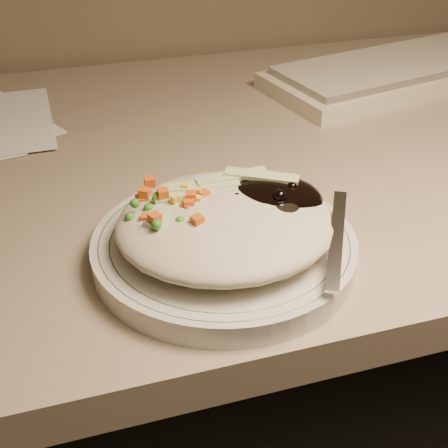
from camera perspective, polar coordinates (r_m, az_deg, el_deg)
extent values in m
cube|color=gray|center=(0.78, 0.94, 5.92)|extent=(1.40, 0.70, 0.04)
cylinder|color=silver|center=(0.56, 0.00, -2.24)|extent=(0.24, 0.24, 0.02)
torus|color=#144723|center=(0.55, 0.00, -1.39)|extent=(0.22, 0.22, 0.00)
torus|color=#144723|center=(0.55, 0.00, -1.39)|extent=(0.20, 0.20, 0.00)
ellipsoid|color=#B4AC92|center=(0.54, 0.16, 0.10)|extent=(0.19, 0.18, 0.04)
ellipsoid|color=black|center=(0.56, 4.10, 2.04)|extent=(0.10, 0.09, 0.03)
ellipsoid|color=orange|center=(0.54, -5.00, 0.60)|extent=(0.08, 0.08, 0.02)
sphere|color=black|center=(0.55, 1.16, 2.31)|extent=(0.01, 0.01, 0.01)
sphere|color=black|center=(0.56, 3.78, 3.04)|extent=(0.01, 0.01, 0.01)
sphere|color=black|center=(0.56, 6.25, 3.38)|extent=(0.01, 0.01, 0.01)
sphere|color=black|center=(0.57, 5.08, 3.40)|extent=(0.01, 0.01, 0.01)
sphere|color=black|center=(0.54, 5.11, 2.54)|extent=(0.01, 0.01, 0.01)
sphere|color=black|center=(0.55, 3.79, 2.65)|extent=(0.01, 0.01, 0.01)
sphere|color=black|center=(0.57, 4.46, 3.32)|extent=(0.01, 0.01, 0.01)
cube|color=#D55617|center=(0.54, -5.59, 2.79)|extent=(0.01, 0.01, 0.01)
cube|color=#D55617|center=(0.53, -3.39, 0.91)|extent=(0.01, 0.01, 0.01)
cube|color=#D55617|center=(0.55, -7.27, 2.83)|extent=(0.01, 0.01, 0.01)
cube|color=#D55617|center=(0.53, -3.05, 2.52)|extent=(0.01, 0.01, 0.01)
cube|color=#D55617|center=(0.53, -3.26, 1.84)|extent=(0.01, 0.01, 0.01)
cube|color=#D55617|center=(0.56, -7.51, 2.29)|extent=(0.01, 0.01, 0.01)
cube|color=#D55617|center=(0.54, -5.86, 2.42)|extent=(0.01, 0.01, 0.01)
cube|color=#D55617|center=(0.53, -3.41, 1.51)|extent=(0.01, 0.01, 0.01)
cube|color=#D55617|center=(0.54, -1.94, 2.69)|extent=(0.01, 0.01, 0.01)
cube|color=#D55617|center=(0.56, -6.82, 3.85)|extent=(0.01, 0.01, 0.01)
cube|color=#D55617|center=(0.51, -6.35, 0.52)|extent=(0.01, 0.01, 0.01)
cube|color=#D55617|center=(0.51, -2.46, 0.29)|extent=(0.01, 0.01, 0.01)
cube|color=#D55617|center=(0.53, -7.12, 0.45)|extent=(0.01, 0.01, 0.01)
cube|color=#D55617|center=(0.56, -7.34, 2.10)|extent=(0.01, 0.01, 0.01)
sphere|color=#388C28|center=(0.54, -3.53, 1.88)|extent=(0.01, 0.01, 0.01)
sphere|color=#388C28|center=(0.50, -6.18, -0.06)|extent=(0.01, 0.01, 0.01)
sphere|color=#388C28|center=(0.54, -6.91, 1.47)|extent=(0.01, 0.01, 0.01)
sphere|color=#388C28|center=(0.53, -8.16, 1.88)|extent=(0.01, 0.01, 0.01)
sphere|color=#388C28|center=(0.54, -3.96, 2.06)|extent=(0.01, 0.01, 0.01)
sphere|color=#388C28|center=(0.52, -2.42, 0.12)|extent=(0.01, 0.01, 0.01)
sphere|color=#388C28|center=(0.54, -4.98, 1.11)|extent=(0.01, 0.01, 0.01)
sphere|color=#388C28|center=(0.52, -5.25, -0.14)|extent=(0.01, 0.01, 0.01)
sphere|color=#388C28|center=(0.53, -8.60, 0.60)|extent=(0.01, 0.01, 0.01)
sphere|color=#388C28|center=(0.54, -6.01, 2.55)|extent=(0.01, 0.01, 0.01)
sphere|color=#388C28|center=(0.54, -6.20, 2.32)|extent=(0.01, 0.01, 0.01)
sphere|color=#388C28|center=(0.52, -6.50, 0.52)|extent=(0.01, 0.01, 0.01)
sphere|color=#388C28|center=(0.51, -4.03, 0.26)|extent=(0.01, 0.01, 0.01)
sphere|color=#388C28|center=(0.56, -2.04, 3.14)|extent=(0.01, 0.01, 0.01)
cube|color=yellow|center=(0.54, -4.09, 2.05)|extent=(0.01, 0.01, 0.01)
cube|color=yellow|center=(0.54, -2.36, 2.21)|extent=(0.01, 0.01, 0.01)
cube|color=yellow|center=(0.55, -5.28, 1.99)|extent=(0.01, 0.01, 0.01)
cube|color=yellow|center=(0.53, -4.48, 2.23)|extent=(0.01, 0.01, 0.01)
cube|color=yellow|center=(0.53, -4.92, 1.00)|extent=(0.01, 0.01, 0.01)
cube|color=yellow|center=(0.54, -2.33, 2.96)|extent=(0.01, 0.01, 0.01)
cube|color=yellow|center=(0.56, -3.56, 3.38)|extent=(0.01, 0.01, 0.01)
cube|color=yellow|center=(0.54, -3.91, 1.09)|extent=(0.01, 0.01, 0.01)
cube|color=#B2D18C|center=(0.56, -2.04, 3.50)|extent=(0.07, 0.02, 0.00)
cube|color=#B2D18C|center=(0.57, 0.74, 4.35)|extent=(0.07, 0.02, 0.00)
cube|color=#B2D18C|center=(0.53, -4.30, 1.32)|extent=(0.06, 0.05, 0.00)
cube|color=#B2D18C|center=(0.57, 3.46, 4.41)|extent=(0.07, 0.05, 0.00)
cube|color=#B2D18C|center=(0.53, 0.84, 0.89)|extent=(0.07, 0.02, 0.00)
cube|color=#B2D18C|center=(0.54, -2.68, 2.43)|extent=(0.07, 0.03, 0.00)
ellipsoid|color=silver|center=(0.54, 5.25, 1.67)|extent=(0.05, 0.06, 0.01)
cube|color=silver|center=(0.52, 10.25, -1.33)|extent=(0.06, 0.11, 0.03)
cube|color=beige|center=(1.03, 16.89, 13.26)|extent=(0.50, 0.26, 0.02)
cube|color=beige|center=(1.02, 17.05, 14.14)|extent=(0.46, 0.23, 0.01)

